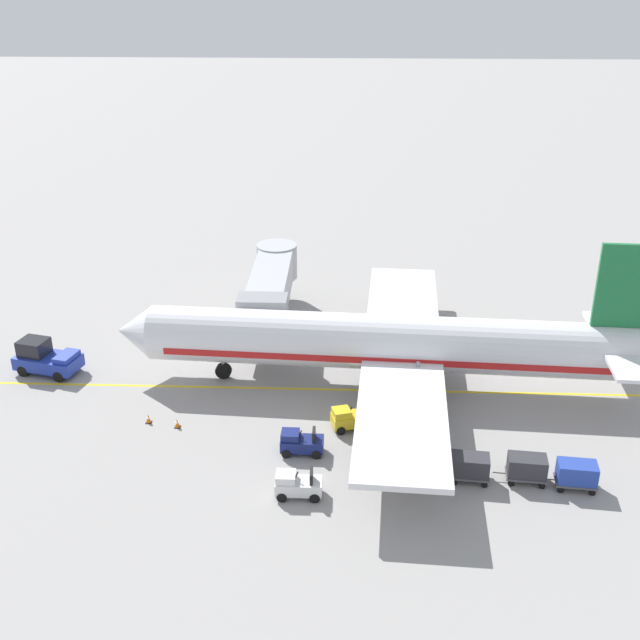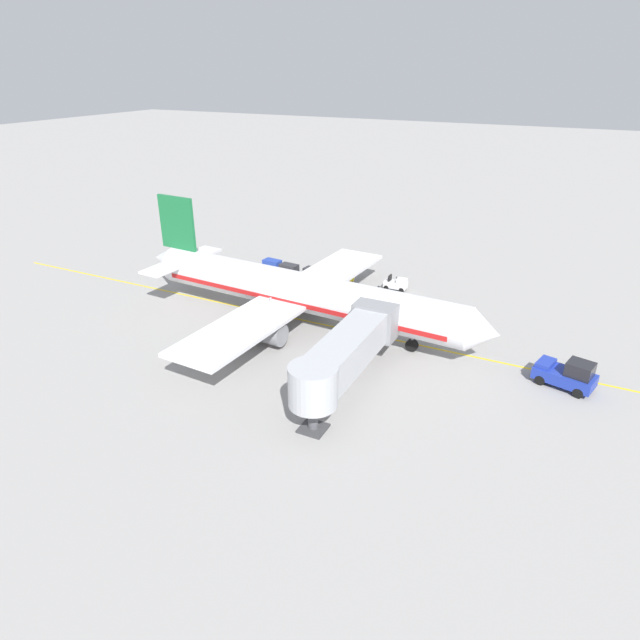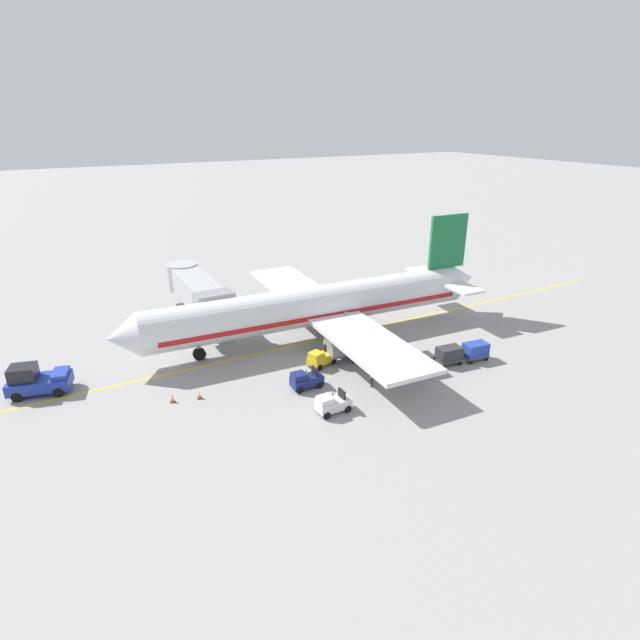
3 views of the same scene
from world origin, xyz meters
TOP-DOWN VIEW (x-y plane):
  - ground_plane at (0.00, 0.00)m, footprint 400.00×400.00m
  - gate_lead_in_line at (0.00, 0.00)m, footprint 0.24×80.00m
  - parked_airliner at (0.65, -1.62)m, footprint 30.26×37.34m
  - jet_bridge at (9.93, 7.32)m, footprint 13.91×3.50m
  - pushback_tractor at (1.68, 22.32)m, footprint 3.22×4.81m
  - baggage_tug_lead at (-7.53, 3.96)m, footprint 1.32×2.52m
  - baggage_tug_trailing at (-4.75, 1.04)m, footprint 1.89×2.74m
  - baggage_tug_spare at (-11.58, 3.90)m, footprint 1.30×2.51m
  - baggage_cart_front at (-9.83, -5.53)m, footprint 1.52×2.96m
  - baggage_cart_second_in_train at (-9.80, -8.66)m, footprint 1.52×2.96m
  - baggage_cart_third_in_train at (-10.29, -11.24)m, footprint 1.52×2.96m
  - ground_crew_wing_walker at (-9.82, -0.71)m, footprint 0.60×0.55m
  - ground_crew_loader at (-5.70, -1.58)m, footprint 0.58×0.57m
  - safety_cone_nose_left at (-4.61, 13.65)m, footprint 0.36×0.36m
  - safety_cone_nose_right at (-5.07, 11.75)m, footprint 0.36×0.36m

SIDE VIEW (x-z plane):
  - ground_plane at x=0.00m, z-range 0.00..0.00m
  - gate_lead_in_line at x=0.00m, z-range 0.00..0.01m
  - safety_cone_nose_left at x=-4.61m, z-range -0.01..0.58m
  - safety_cone_nose_right at x=-5.07m, z-range -0.01..0.58m
  - baggage_tug_lead at x=-7.53m, z-range -0.10..1.52m
  - baggage_tug_trailing at x=-4.75m, z-range -0.10..1.52m
  - baggage_tug_spare at x=-11.58m, z-range -0.10..1.52m
  - baggage_cart_front at x=-9.83m, z-range 0.16..1.74m
  - baggage_cart_second_in_train at x=-9.80m, z-range 0.16..1.74m
  - baggage_cart_third_in_train at x=-10.29m, z-range 0.16..1.74m
  - ground_crew_wing_walker at x=-9.82m, z-range 0.11..1.80m
  - ground_crew_loader at x=-5.70m, z-range 0.11..1.80m
  - pushback_tractor at x=1.68m, z-range -0.10..2.30m
  - parked_airliner at x=0.65m, z-range -2.13..8.50m
  - jet_bridge at x=9.93m, z-range 0.96..5.94m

